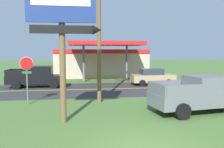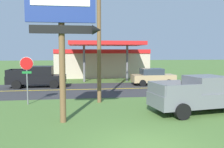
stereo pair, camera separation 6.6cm
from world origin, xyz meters
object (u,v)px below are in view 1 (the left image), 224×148
motel_sign (63,16)px  stop_sign (27,72)px  utility_pole (99,19)px  pickup_black_on_road (38,77)px  gas_station (101,62)px  pickup_grey_parked_on_lawn (200,95)px  car_tan_near_lane (152,77)px

motel_sign → stop_sign: (-2.50, 4.21, -2.78)m
utility_pole → pickup_black_on_road: utility_pole is taller
gas_station → pickup_grey_parked_on_lawn: bearing=-80.0°
utility_pole → car_tan_near_lane: 10.46m
stop_sign → utility_pole: utility_pole is taller
car_tan_near_lane → pickup_grey_parked_on_lawn: bearing=-94.3°
motel_sign → utility_pole: bearing=65.1°
motel_sign → utility_pole: utility_pole is taller
stop_sign → pickup_grey_parked_on_lawn: 10.19m
utility_pole → car_tan_near_lane: (5.93, 7.35, -4.49)m
utility_pole → pickup_grey_parked_on_lawn: bearing=-32.4°
gas_station → utility_pole: bearing=-95.7°
gas_station → pickup_black_on_road: 11.42m
gas_station → pickup_grey_parked_on_lawn: 20.10m
motel_sign → pickup_grey_parked_on_lawn: bearing=7.7°
gas_station → pickup_black_on_road: size_ratio=2.31×
stop_sign → pickup_black_on_road: 7.46m
pickup_grey_parked_on_lawn → pickup_black_on_road: size_ratio=1.04×
stop_sign → pickup_black_on_road: stop_sign is taller
pickup_grey_parked_on_lawn → car_tan_near_lane: size_ratio=1.29×
motel_sign → utility_pole: size_ratio=0.69×
stop_sign → car_tan_near_lane: 12.79m
pickup_black_on_road → stop_sign: bearing=-85.2°
utility_pole → pickup_grey_parked_on_lawn: (5.13, -3.26, -4.35)m
pickup_black_on_road → pickup_grey_parked_on_lawn: bearing=-46.1°
stop_sign → gas_station: 17.62m
pickup_grey_parked_on_lawn → car_tan_near_lane: (0.80, 10.61, -0.13)m
motel_sign → stop_sign: motel_sign is taller
motel_sign → gas_station: size_ratio=0.57×
stop_sign → car_tan_near_lane: (10.39, 7.35, -1.20)m
pickup_black_on_road → car_tan_near_lane: pickup_black_on_road is taller
pickup_grey_parked_on_lawn → gas_station: bearing=100.0°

